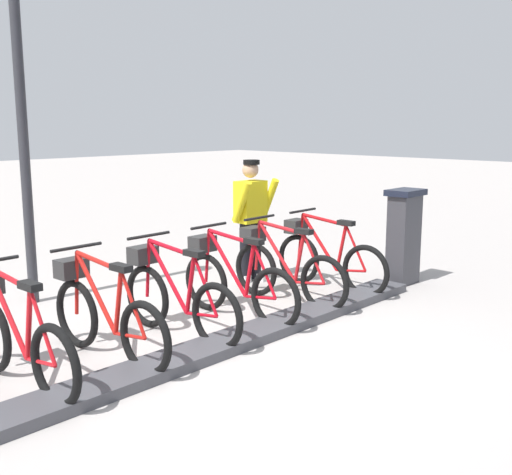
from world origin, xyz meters
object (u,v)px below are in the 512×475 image
at_px(bike_docked_1, 284,268).
at_px(bike_docked_0, 326,257).
at_px(bike_docked_4, 104,314).
at_px(bike_docked_2, 234,281).
at_px(bike_docked_3, 175,296).
at_px(bike_docked_5, 15,336).
at_px(worker_near_rack, 251,216).
at_px(payment_kiosk, 404,235).
at_px(lamp_post, 19,71).

bearing_deg(bike_docked_1, bike_docked_0, -90.00).
bearing_deg(bike_docked_4, bike_docked_0, -90.00).
xyz_separation_m(bike_docked_2, bike_docked_3, (0.00, 0.84, 0.00)).
bearing_deg(bike_docked_5, bike_docked_4, -90.00).
bearing_deg(worker_near_rack, bike_docked_5, 104.66).
distance_m(bike_docked_0, bike_docked_1, 0.84).
bearing_deg(bike_docked_4, bike_docked_1, -90.00).
distance_m(payment_kiosk, bike_docked_4, 4.35).
bearing_deg(worker_near_rack, bike_docked_4, 108.52).
relative_size(payment_kiosk, bike_docked_5, 0.74).
relative_size(bike_docked_3, worker_near_rack, 1.04).
relative_size(bike_docked_1, lamp_post, 0.41).
xyz_separation_m(bike_docked_0, worker_near_rack, (1.00, 0.37, 0.48)).
height_order(bike_docked_0, worker_near_rack, worker_near_rack).
height_order(bike_docked_4, bike_docked_5, same).
xyz_separation_m(payment_kiosk, bike_docked_0, (0.57, 0.95, -0.24)).
distance_m(payment_kiosk, bike_docked_0, 1.13).
relative_size(payment_kiosk, bike_docked_0, 0.74).
bearing_deg(bike_docked_5, payment_kiosk, -96.34).
relative_size(payment_kiosk, worker_near_rack, 0.77).
distance_m(bike_docked_0, bike_docked_4, 3.36).
bearing_deg(bike_docked_3, payment_kiosk, -99.36).
bearing_deg(bike_docked_1, bike_docked_2, 90.00).
distance_m(bike_docked_1, bike_docked_3, 1.68).
xyz_separation_m(payment_kiosk, worker_near_rack, (1.57, 1.32, 0.24)).
relative_size(payment_kiosk, bike_docked_1, 0.74).
distance_m(bike_docked_0, bike_docked_3, 2.52).
height_order(bike_docked_0, bike_docked_4, same).
distance_m(worker_near_rack, lamp_post, 3.36).
bearing_deg(bike_docked_2, worker_near_rack, -52.60).
bearing_deg(bike_docked_4, lamp_post, -11.07).
height_order(bike_docked_0, bike_docked_3, same).
xyz_separation_m(payment_kiosk, bike_docked_3, (0.57, 3.47, -0.24)).
relative_size(bike_docked_2, lamp_post, 0.41).
xyz_separation_m(bike_docked_3, bike_docked_5, (0.00, 1.68, 0.00)).
xyz_separation_m(bike_docked_5, worker_near_rack, (1.00, -3.82, 0.48)).
bearing_deg(bike_docked_3, bike_docked_0, -90.00).
xyz_separation_m(bike_docked_2, lamp_post, (2.21, 1.24, 2.30)).
distance_m(bike_docked_0, worker_near_rack, 1.17).
bearing_deg(bike_docked_1, worker_near_rack, -25.13).
height_order(bike_docked_2, lamp_post, lamp_post).
distance_m(payment_kiosk, bike_docked_5, 5.18).
height_order(bike_docked_3, worker_near_rack, worker_near_rack).
relative_size(payment_kiosk, lamp_post, 0.30).
bearing_deg(lamp_post, worker_near_rack, -115.41).
bearing_deg(worker_near_rack, payment_kiosk, -139.98).
bearing_deg(bike_docked_0, bike_docked_3, 90.00).
xyz_separation_m(bike_docked_0, bike_docked_1, (0.00, 0.84, 0.00)).
height_order(worker_near_rack, lamp_post, lamp_post).
bearing_deg(bike_docked_0, payment_kiosk, -121.03).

